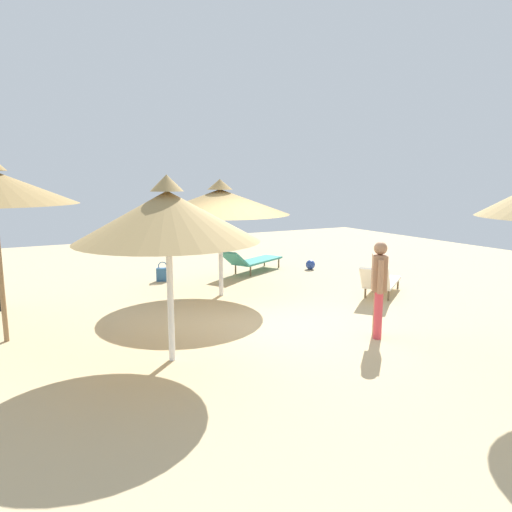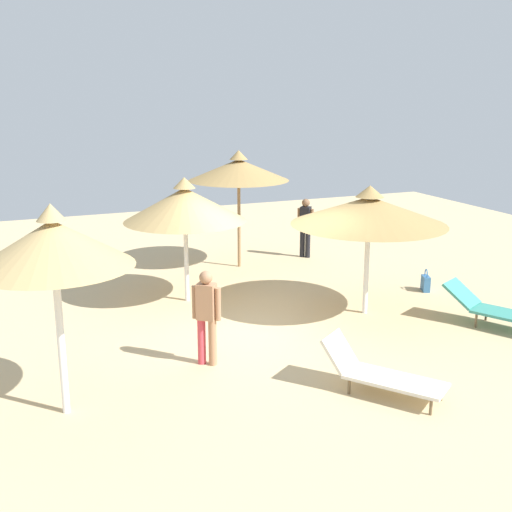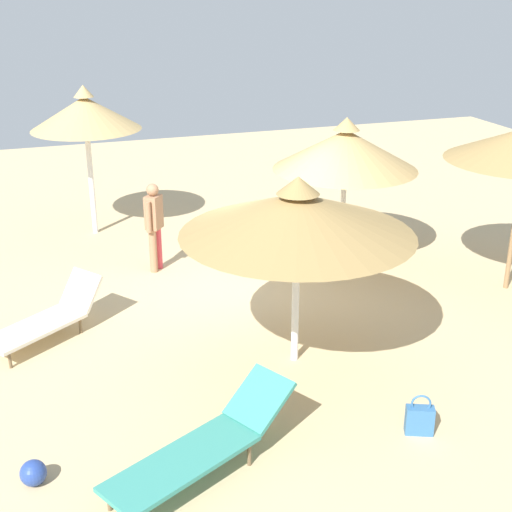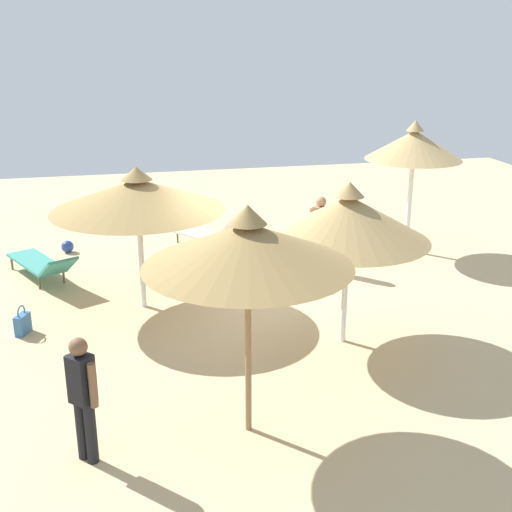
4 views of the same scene
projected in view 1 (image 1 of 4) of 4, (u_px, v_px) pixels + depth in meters
The scene contains 8 objects.
ground at pixel (249, 323), 8.11m from camera, with size 24.00×24.00×0.10m, color tan.
parasol_umbrella_far_left at pixel (220, 202), 9.55m from camera, with size 2.95×2.95×2.51m.
parasol_umbrella_back at pixel (168, 216), 6.00m from camera, with size 2.46×2.46×2.56m.
lounge_chair_near_left at pixel (381, 281), 9.81m from camera, with size 1.77×1.50×0.75m.
lounge_chair_front at pixel (251, 260), 12.23m from camera, with size 2.25×1.54×0.72m.
person_standing_edge at pixel (379, 284), 7.13m from camera, with size 0.35×0.39×1.54m.
handbag at pixel (163, 274), 11.23m from camera, with size 0.34×0.25×0.49m.
beach_ball at pixel (310, 265), 12.72m from camera, with size 0.27×0.27×0.27m, color navy.
Camera 1 is at (-3.58, -6.93, 2.48)m, focal length 31.78 mm.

